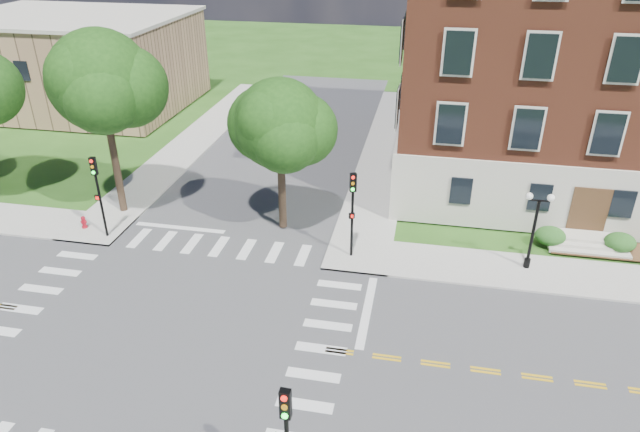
% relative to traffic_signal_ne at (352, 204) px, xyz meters
% --- Properties ---
extents(ground, '(160.00, 160.00, 0.00)m').
position_rel_traffic_signal_ne_xyz_m(ground, '(-7.37, -7.55, -3.19)').
color(ground, '#234914').
rests_on(ground, ground).
extents(road_ew, '(90.00, 12.00, 0.01)m').
position_rel_traffic_signal_ne_xyz_m(road_ew, '(-7.37, -7.55, -3.18)').
color(road_ew, '#3D3D3F').
rests_on(road_ew, ground).
extents(road_ns, '(12.00, 90.00, 0.01)m').
position_rel_traffic_signal_ne_xyz_m(road_ns, '(-7.37, -7.55, -3.18)').
color(road_ns, '#3D3D3F').
rests_on(road_ns, ground).
extents(sidewalk_ne, '(34.00, 34.00, 0.12)m').
position_rel_traffic_signal_ne_xyz_m(sidewalk_ne, '(8.00, 7.83, -3.13)').
color(sidewalk_ne, '#9E9B93').
rests_on(sidewalk_ne, ground).
extents(sidewalk_nw, '(34.00, 34.00, 0.12)m').
position_rel_traffic_signal_ne_xyz_m(sidewalk_nw, '(-22.75, 7.83, -3.13)').
color(sidewalk_nw, '#9E9B93').
rests_on(sidewalk_nw, ground).
extents(crosswalk_east, '(2.20, 10.20, 0.02)m').
position_rel_traffic_signal_ne_xyz_m(crosswalk_east, '(-0.17, -7.55, -3.19)').
color(crosswalk_east, silver).
rests_on(crosswalk_east, ground).
extents(stop_bar_east, '(0.40, 5.50, 0.00)m').
position_rel_traffic_signal_ne_xyz_m(stop_bar_east, '(1.43, -4.55, -3.19)').
color(stop_bar_east, silver).
rests_on(stop_bar_east, ground).
extents(secondary_building, '(20.40, 15.40, 8.30)m').
position_rel_traffic_signal_ne_xyz_m(secondary_building, '(-29.37, 22.45, 1.09)').
color(secondary_building, '#936E51').
rests_on(secondary_building, ground).
extents(tree_c, '(5.76, 5.76, 10.96)m').
position_rel_traffic_signal_ne_xyz_m(tree_c, '(-14.65, 2.56, 4.98)').
color(tree_c, black).
rests_on(tree_c, ground).
extents(tree_d, '(4.97, 4.97, 8.78)m').
position_rel_traffic_signal_ne_xyz_m(tree_d, '(-4.40, 2.45, 3.20)').
color(tree_d, black).
rests_on(tree_d, ground).
extents(traffic_signal_ne, '(0.38, 0.47, 4.80)m').
position_rel_traffic_signal_ne_xyz_m(traffic_signal_ne, '(0.00, 0.00, 0.00)').
color(traffic_signal_ne, black).
rests_on(traffic_signal_ne, ground).
extents(traffic_signal_nw, '(0.35, 0.39, 4.80)m').
position_rel_traffic_signal_ne_xyz_m(traffic_signal_nw, '(-14.00, -0.59, 0.00)').
color(traffic_signal_nw, black).
rests_on(traffic_signal_nw, ground).
extents(twin_lamp_west, '(1.36, 0.36, 4.23)m').
position_rel_traffic_signal_ne_xyz_m(twin_lamp_west, '(9.13, 0.63, -0.66)').
color(twin_lamp_west, black).
rests_on(twin_lamp_west, ground).
extents(fire_hydrant, '(0.35, 0.35, 0.75)m').
position_rel_traffic_signal_ne_xyz_m(fire_hydrant, '(-15.77, 0.01, -2.72)').
color(fire_hydrant, maroon).
rests_on(fire_hydrant, ground).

